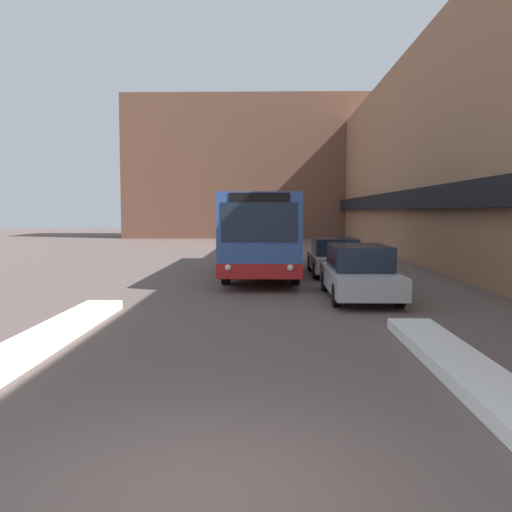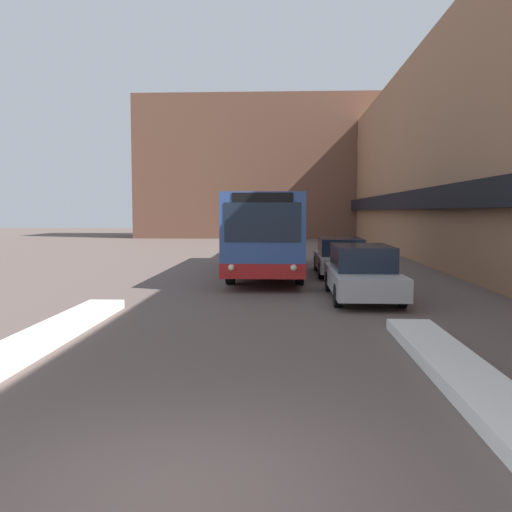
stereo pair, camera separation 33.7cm
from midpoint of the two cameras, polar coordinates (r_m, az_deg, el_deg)
ground_plane at (r=5.45m, az=-7.84°, el=-22.75°), size 160.00×160.00×0.00m
building_row_right at (r=30.34m, az=19.26°, el=9.51°), size 5.50×60.00×10.59m
building_backdrop_far at (r=56.07m, az=0.57°, el=8.68°), size 26.00×8.00×13.20m
snow_bank_right at (r=8.53m, az=20.97°, el=-12.04°), size 0.90×8.75×0.22m
city_bus at (r=23.07m, az=0.19°, el=2.49°), size 2.65×12.06×3.09m
parked_car_front at (r=16.58m, az=9.70°, el=-1.59°), size 1.85×4.83×1.52m
parked_car_middle at (r=22.76m, az=7.43°, el=-0.02°), size 1.91×4.77×1.43m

